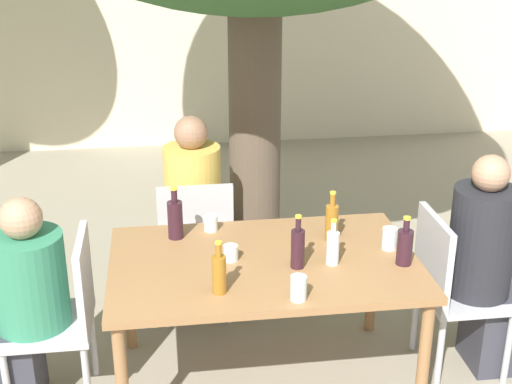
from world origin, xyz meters
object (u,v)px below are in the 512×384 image
object	(u,v)px
patio_chair_0	(64,311)
wine_bottle_2	(298,247)
wine_bottle_5	(175,218)
patio_chair_2	(196,240)
patio_chair_1	(450,284)
water_bottle_4	(333,247)
person_seated_0	(15,317)
person_seated_1	(492,276)
drinking_glass_3	(389,238)
amber_bottle_0	(332,222)
amber_bottle_1	(219,273)
drinking_glass_0	(298,288)
dining_table_front	(264,272)
wine_bottle_3	(405,246)
drinking_glass_1	(231,253)
person_seated_2	(193,218)
drinking_glass_2	(211,223)

from	to	relation	value
patio_chair_0	wine_bottle_2	bearing A→B (deg)	85.08
wine_bottle_2	wine_bottle_5	xyz separation A→B (m)	(-0.59, 0.42, 0.00)
patio_chair_2	wine_bottle_2	distance (m)	1.00
patio_chair_1	water_bottle_4	world-z (taller)	water_bottle_4
wine_bottle_2	water_bottle_4	world-z (taller)	wine_bottle_2
person_seated_0	water_bottle_4	size ratio (longest dim) A/B	4.76
wine_bottle_2	water_bottle_4	distance (m)	0.18
patio_chair_1	person_seated_1	size ratio (longest dim) A/B	0.74
drinking_glass_3	wine_bottle_2	bearing A→B (deg)	-165.04
amber_bottle_0	amber_bottle_1	size ratio (longest dim) A/B	1.07
patio_chair_0	drinking_glass_0	world-z (taller)	patio_chair_0
water_bottle_4	person_seated_1	bearing A→B (deg)	5.45
wine_bottle_2	dining_table_front	bearing A→B (deg)	146.61
patio_chair_0	drinking_glass_3	distance (m)	1.70
water_bottle_4	amber_bottle_1	bearing A→B (deg)	-160.26
patio_chair_0	drinking_glass_0	distance (m)	1.21
wine_bottle_3	wine_bottle_5	bearing A→B (deg)	157.63
drinking_glass_1	drinking_glass_3	xyz separation A→B (m)	(0.83, 0.02, 0.02)
dining_table_front	patio_chair_2	bearing A→B (deg)	113.25
person_seated_2	wine_bottle_2	bearing A→B (deg)	113.67
patio_chair_2	water_bottle_4	xyz separation A→B (m)	(0.64, -0.81, 0.31)
wine_bottle_5	drinking_glass_1	bearing A→B (deg)	-48.51
drinking_glass_0	drinking_glass_2	world-z (taller)	drinking_glass_0
person_seated_2	wine_bottle_2	distance (m)	1.19
patio_chair_1	water_bottle_4	size ratio (longest dim) A/B	3.83
patio_chair_2	person_seated_1	xyz separation A→B (m)	(1.56, -0.73, 0.03)
person_seated_0	patio_chair_2	bearing A→B (deg)	127.66
drinking_glass_0	drinking_glass_1	world-z (taller)	drinking_glass_0
person_seated_2	wine_bottle_2	xyz separation A→B (m)	(0.46, -1.06, 0.29)
person_seated_0	drinking_glass_2	size ratio (longest dim) A/B	13.25
dining_table_front	person_seated_2	bearing A→B (deg)	108.03
patio_chair_0	wine_bottle_3	size ratio (longest dim) A/B	3.60
amber_bottle_1	wine_bottle_2	bearing A→B (deg)	25.93
patio_chair_1	wine_bottle_2	xyz separation A→B (m)	(-0.86, -0.10, 0.33)
dining_table_front	patio_chair_2	size ratio (longest dim) A/B	1.69
amber_bottle_0	person_seated_0	bearing A→B (deg)	-173.88
patio_chair_2	wine_bottle_3	world-z (taller)	wine_bottle_3
dining_table_front	drinking_glass_2	bearing A→B (deg)	121.80
drinking_glass_0	drinking_glass_2	xyz separation A→B (m)	(-0.34, 0.79, -0.02)
patio_chair_1	person_seated_2	distance (m)	1.63
dining_table_front	wine_bottle_2	bearing A→B (deg)	-33.39
patio_chair_1	dining_table_front	bearing A→B (deg)	90.00
amber_bottle_1	drinking_glass_2	size ratio (longest dim) A/B	3.03
patio_chair_1	amber_bottle_1	distance (m)	1.34
drinking_glass_2	drinking_glass_0	bearing A→B (deg)	-66.99
person_seated_0	drinking_glass_1	bearing A→B (deg)	91.07
patio_chair_0	wine_bottle_3	distance (m)	1.73
drinking_glass_2	amber_bottle_1	bearing A→B (deg)	-91.08
dining_table_front	person_seated_0	bearing A→B (deg)	-180.00
water_bottle_4	dining_table_front	bearing A→B (deg)	165.30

